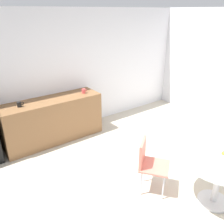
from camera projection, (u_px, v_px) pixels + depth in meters
The scene contains 7 objects.
ground_plane at pixel (174, 197), 3.49m from camera, with size 6.00×6.00×0.00m, color beige.
wall_back at pixel (72, 71), 5.19m from camera, with size 6.00×0.10×2.60m, color silver.
counter_block at pixel (53, 120), 4.89m from camera, with size 2.02×0.60×0.90m, color brown.
round_table at pixel (221, 167), 3.17m from camera, with size 1.10×1.10×0.75m.
chair_coral at pixel (148, 160), 3.46m from camera, with size 0.59×0.59×0.83m.
mug_white at pixel (19, 104), 4.35m from camera, with size 0.13×0.08×0.09m.
mug_green at pixel (84, 91), 5.06m from camera, with size 0.13×0.08×0.09m.
Camera 1 is at (-2.34, -1.63, 2.54)m, focal length 38.02 mm.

